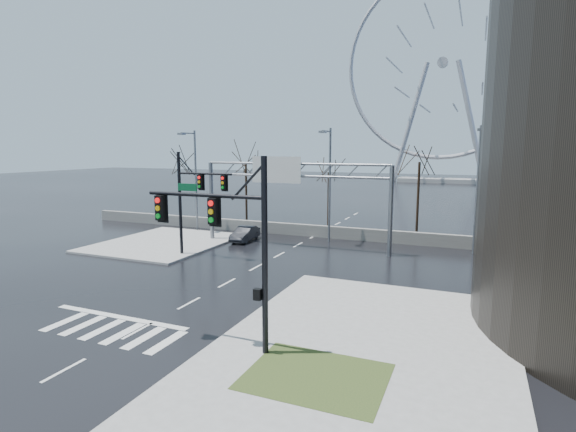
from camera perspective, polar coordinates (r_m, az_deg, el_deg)
The scene contains 18 objects.
ground at distance 25.22m, azimuth -12.46°, elevation -10.77°, with size 260.00×260.00×0.00m, color black.
sidewalk_right_ext at distance 23.19m, azimuth 11.84°, elevation -12.31°, with size 12.00×10.00×0.15m, color gray.
sidewalk_far at distance 40.87m, azimuth -15.39°, elevation -3.27°, with size 10.00×12.00×0.15m, color gray.
grass_strip at distance 17.20m, azimuth 3.58°, elevation -19.63°, with size 5.00×4.00×0.02m, color #2B3F1A.
barrier_wall at distance 42.43m, azimuth 3.26°, elevation -1.89°, with size 52.00×0.50×1.10m, color slate.
signal_mast_near at distance 17.96m, azimuth -6.96°, elevation -2.41°, with size 5.52×0.41×8.00m.
signal_mast_far at distance 34.70m, azimuth -12.12°, elevation 2.72°, with size 4.72×0.41×8.00m.
sign_gantry at distance 37.28m, azimuth 0.17°, elevation 3.85°, with size 16.36×0.40×7.60m.
streetlight_left at distance 45.64m, azimuth -11.89°, elevation 5.44°, with size 0.50×2.55×10.00m.
streetlight_mid at distance 39.41m, azimuth 5.18°, elevation 5.11°, with size 0.50×2.55×10.00m.
streetlight_right at distance 37.56m, azimuth 22.95°, elevation 4.29°, with size 0.50×2.55×10.00m.
tree_far_left at distance 53.89m, azimuth -13.61°, elevation 5.51°, with size 3.50×3.50×7.00m.
tree_left at distance 48.63m, azimuth -5.36°, elevation 5.88°, with size 3.75×3.75×7.50m.
tree_center at distance 46.09m, azimuth 5.20°, elevation 4.73°, with size 3.25×3.25×6.50m.
tree_right at distance 43.15m, azimuth 16.32°, elevation 5.54°, with size 3.90×3.90×7.80m.
tree_far_right at distance 43.52m, azimuth 26.88°, elevation 3.92°, with size 3.40×3.40×6.80m.
ferris_wheel at distance 116.05m, azimuth 19.00°, elevation 17.04°, with size 45.00×6.00×50.91m.
car at distance 40.55m, azimuth -5.50°, elevation -2.26°, with size 1.38×3.96×1.30m, color black.
Camera 1 is at (13.93, -19.32, 8.30)m, focal length 28.00 mm.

